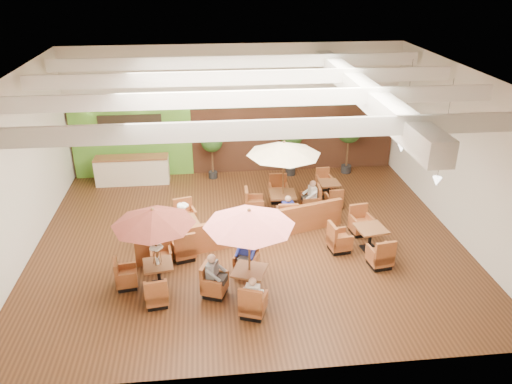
{
  "coord_description": "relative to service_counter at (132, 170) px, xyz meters",
  "views": [
    {
      "loc": [
        -1.27,
        -14.5,
        8.6
      ],
      "look_at": [
        0.3,
        0.5,
        1.5
      ],
      "focal_mm": 35.0,
      "sensor_mm": 36.0,
      "label": 1
    }
  ],
  "objects": [
    {
      "name": "table_0",
      "position": [
        1.54,
        -7.44,
        1.22
      ],
      "size": [
        2.42,
        2.52,
        2.52
      ],
      "rotation": [
        0.0,
        0.0,
        0.15
      ],
      "color": "brown",
      "rests_on": "ground"
    },
    {
      "name": "diner_2",
      "position": [
        3.18,
        -8.08,
        0.2
      ],
      "size": [
        0.44,
        0.47,
        0.86
      ],
      "rotation": [
        0.0,
        0.0,
        4.33
      ],
      "color": "slate",
      "rests_on": "ground"
    },
    {
      "name": "diner_3",
      "position": [
        5.81,
        -4.45,
        0.17
      ],
      "size": [
        0.41,
        0.34,
        0.79
      ],
      "rotation": [
        0.0,
        0.0,
        0.11
      ],
      "color": "#2634A6",
      "rests_on": "ground"
    },
    {
      "name": "table_4",
      "position": [
        7.94,
        -6.15,
        -0.21
      ],
      "size": [
        1.89,
        2.75,
        1.0
      ],
      "rotation": [
        0.0,
        0.0,
        0.15
      ],
      "color": "brown",
      "rests_on": "ground"
    },
    {
      "name": "diner_1",
      "position": [
        4.16,
        -7.1,
        0.19
      ],
      "size": [
        0.47,
        0.45,
        0.83
      ],
      "rotation": [
        0.0,
        0.0,
        2.66
      ],
      "color": "#2634A6",
      "rests_on": "ground"
    },
    {
      "name": "diner_0",
      "position": [
        4.16,
        -9.06,
        0.16
      ],
      "size": [
        0.41,
        0.37,
        0.75
      ],
      "rotation": [
        0.0,
        0.0,
        -0.31
      ],
      "color": "white",
      "rests_on": "ground"
    },
    {
      "name": "booth_divider",
      "position": [
        4.26,
        -5.37,
        -0.08
      ],
      "size": [
        6.96,
        2.18,
        1.0
      ],
      "primitive_type": "cube",
      "rotation": [
        0.0,
        0.0,
        0.28
      ],
      "color": "brown",
      "rests_on": "ground"
    },
    {
      "name": "room",
      "position": [
        4.65,
        -3.88,
        3.05
      ],
      "size": [
        14.04,
        14.0,
        5.52
      ],
      "color": "#381E0F",
      "rests_on": "ground"
    },
    {
      "name": "service_counter",
      "position": [
        0.0,
        0.0,
        0.0
      ],
      "size": [
        3.0,
        0.75,
        1.18
      ],
      "color": "beige",
      "rests_on": "ground"
    },
    {
      "name": "topiary_1",
      "position": [
        6.71,
        0.2,
        1.17
      ],
      "size": [
        1.01,
        1.01,
        2.35
      ],
      "color": "black",
      "rests_on": "ground"
    },
    {
      "name": "table_3",
      "position": [
        1.99,
        -5.08,
        -0.12
      ],
      "size": [
        1.98,
        2.85,
        1.58
      ],
      "rotation": [
        0.0,
        0.0,
        0.26
      ],
      "color": "brown",
      "rests_on": "ground"
    },
    {
      "name": "table_1",
      "position": [
        4.09,
        -8.07,
        1.34
      ],
      "size": [
        2.63,
        2.79,
        2.68
      ],
      "rotation": [
        0.0,
        0.0,
        -0.36
      ],
      "color": "brown",
      "rests_on": "ground"
    },
    {
      "name": "table_2",
      "position": [
        5.81,
        -3.4,
        1.34
      ],
      "size": [
        2.8,
        2.8,
        2.85
      ],
      "rotation": [
        0.0,
        0.0,
        -0.04
      ],
      "color": "brown",
      "rests_on": "ground"
    },
    {
      "name": "topiary_2",
      "position": [
        9.2,
        0.2,
        1.24
      ],
      "size": [
        1.05,
        1.05,
        2.44
      ],
      "color": "black",
      "rests_on": "ground"
    },
    {
      "name": "table_5",
      "position": [
        7.81,
        -2.29,
        -0.25
      ],
      "size": [
        0.81,
        2.31,
        0.86
      ],
      "rotation": [
        0.0,
        0.0,
        0.06
      ],
      "color": "brown",
      "rests_on": "ground"
    },
    {
      "name": "diner_4",
      "position": [
        6.85,
        -3.4,
        0.18
      ],
      "size": [
        0.35,
        0.42,
        0.82
      ],
      "rotation": [
        0.0,
        0.0,
        1.67
      ],
      "color": "white",
      "rests_on": "ground"
    },
    {
      "name": "topiary_0",
      "position": [
        3.34,
        0.2,
        0.99
      ],
      "size": [
        0.91,
        0.91,
        2.11
      ],
      "color": "black",
      "rests_on": "ground"
    }
  ]
}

